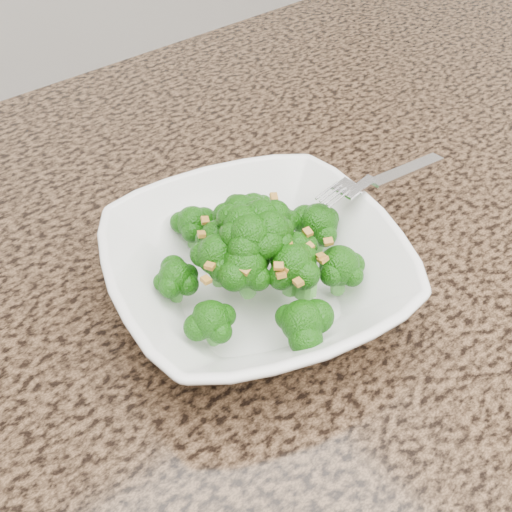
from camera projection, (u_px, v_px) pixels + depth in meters
granite_counter at (262, 348)px, 0.56m from camera, size 1.64×1.04×0.03m
bowl at (256, 272)px, 0.56m from camera, size 0.31×0.31×0.06m
broccoli_pile at (256, 217)px, 0.52m from camera, size 0.22×0.22×0.06m
garlic_topping at (256, 183)px, 0.49m from camera, size 0.13×0.13×0.01m
fork at (368, 183)px, 0.59m from camera, size 0.19×0.05×0.01m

